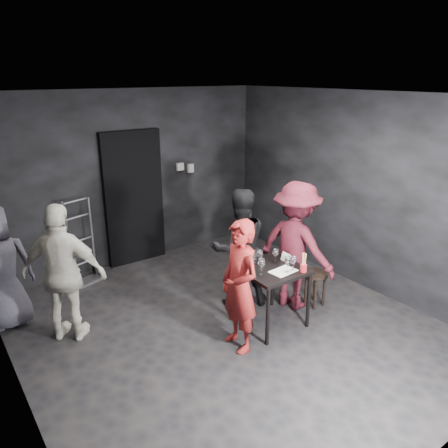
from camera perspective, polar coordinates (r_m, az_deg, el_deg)
floor at (r=5.43m, az=0.14°, el=-13.23°), size 4.50×5.00×0.02m
ceiling at (r=4.59m, az=0.17°, el=16.52°), size 4.50×5.00×0.02m
wall_back at (r=6.95m, az=-12.06°, el=5.77°), size 4.50×0.04×2.70m
wall_front at (r=3.34m, az=26.67°, el=-11.01°), size 4.50×0.04×2.70m
wall_left at (r=4.06m, az=-26.72°, el=-5.67°), size 0.04×5.00×2.70m
wall_right at (r=6.37m, az=16.83°, el=4.16°), size 0.04×5.00×2.70m
doorway at (r=6.97m, az=-11.69°, el=3.29°), size 0.95×0.10×2.10m
wallbox_upper at (r=7.26m, az=-5.79°, el=7.47°), size 0.12×0.06×0.12m
wallbox_lower at (r=7.37m, az=-4.42°, el=7.29°), size 0.10×0.06×0.14m
hand_truck at (r=6.76m, az=-17.85°, el=-5.26°), size 0.41×0.35×1.23m
tasting_table at (r=5.22m, az=6.19°, el=-6.64°), size 0.72×0.72×0.75m
stool at (r=5.83m, az=11.88°, el=-7.20°), size 0.31×0.31×0.47m
server_red at (r=4.73m, az=2.06°, el=-8.19°), size 0.39×0.56×1.48m
woman_black at (r=5.59m, az=2.01°, el=-2.82°), size 0.90×0.69×1.64m
man_maroon at (r=5.57m, az=9.42°, el=-2.00°), size 0.80×1.29×1.85m
bystander_cream at (r=5.14m, az=-20.24°, el=-5.53°), size 1.09×1.03×1.74m
bystander_grey at (r=5.73m, az=-27.23°, el=-5.10°), size 0.77×0.44×1.53m
tasting_mat at (r=5.09m, az=7.74°, el=-6.12°), size 0.32×0.23×0.00m
wine_glass_a at (r=4.94m, az=4.91°, el=-5.46°), size 0.11×0.11×0.22m
wine_glass_b at (r=5.02m, az=3.81°, el=-5.19°), size 0.08×0.08×0.19m
wine_glass_c at (r=5.20m, az=4.71°, el=-4.29°), size 0.10×0.10×0.19m
wine_glass_d at (r=5.03m, az=8.31°, el=-5.13°), size 0.08×0.08×0.22m
wine_glass_e at (r=5.10m, az=9.03°, el=-5.02°), size 0.07×0.07×0.19m
wine_glass_f at (r=5.27m, az=6.75°, el=-4.08°), size 0.08×0.08×0.18m
wine_bottle at (r=5.00m, az=3.34°, el=-5.10°), size 0.07×0.07×0.28m
breadstick_cup at (r=5.08m, az=10.37°, el=-4.99°), size 0.08×0.08×0.25m
reserved_card at (r=5.33m, az=8.02°, el=-4.33°), size 0.09×0.14×0.11m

